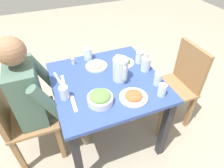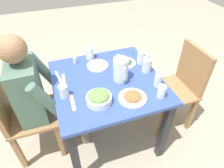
{
  "view_description": "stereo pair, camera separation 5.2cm",
  "coord_description": "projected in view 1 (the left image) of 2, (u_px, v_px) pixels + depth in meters",
  "views": [
    {
      "loc": [
        1.17,
        -0.42,
        1.7
      ],
      "look_at": [
        0.06,
        0.02,
        0.71
      ],
      "focal_mm": 31.42,
      "sensor_mm": 36.0,
      "label": 1
    },
    {
      "loc": [
        1.19,
        -0.37,
        1.7
      ],
      "look_at": [
        0.06,
        0.02,
        0.71
      ],
      "focal_mm": 31.42,
      "sensor_mm": 36.0,
      "label": 2
    }
  ],
  "objects": [
    {
      "name": "water_glass_near_right",
      "position": [
        158.0,
        79.0,
        1.52
      ],
      "size": [
        0.06,
        0.06,
        0.1
      ],
      "primitive_type": "cylinder",
      "color": "silver",
      "rests_on": "dining_table"
    },
    {
      "name": "salt_shaker",
      "position": [
        73.0,
        62.0,
        1.75
      ],
      "size": [
        0.03,
        0.03,
        0.05
      ],
      "color": "white",
      "rests_on": "dining_table"
    },
    {
      "name": "fork_near",
      "position": [
        63.0,
        82.0,
        1.56
      ],
      "size": [
        0.17,
        0.04,
        0.01
      ],
      "primitive_type": "cube",
      "rotation": [
        0.0,
        0.0,
        -0.09
      ],
      "color": "silver",
      "rests_on": "dining_table"
    },
    {
      "name": "water_glass_by_pitcher",
      "position": [
        88.0,
        54.0,
        1.8
      ],
      "size": [
        0.08,
        0.08,
        0.11
      ],
      "primitive_type": "cylinder",
      "color": "silver",
      "rests_on": "dining_table"
    },
    {
      "name": "plate_dolmas",
      "position": [
        124.0,
        62.0,
        1.76
      ],
      "size": [
        0.18,
        0.18,
        0.04
      ],
      "color": "white",
      "rests_on": "dining_table"
    },
    {
      "name": "knife_near",
      "position": [
        58.0,
        79.0,
        1.59
      ],
      "size": [
        0.19,
        0.05,
        0.01
      ],
      "primitive_type": "cube",
      "rotation": [
        0.0,
        0.0,
        0.15
      ],
      "color": "silver",
      "rests_on": "dining_table"
    },
    {
      "name": "chair_near",
      "position": [
        20.0,
        117.0,
        1.58
      ],
      "size": [
        0.4,
        0.4,
        0.87
      ],
      "color": "#997047",
      "rests_on": "ground_plane"
    },
    {
      "name": "dining_table",
      "position": [
        107.0,
        91.0,
        1.67
      ],
      "size": [
        0.86,
        0.86,
        0.71
      ],
      "color": "#334C99",
      "rests_on": "ground_plane"
    },
    {
      "name": "water_glass_far_left",
      "position": [
        162.0,
        90.0,
        1.42
      ],
      "size": [
        0.06,
        0.06,
        0.1
      ],
      "primitive_type": "cylinder",
      "color": "silver",
      "rests_on": "dining_table"
    },
    {
      "name": "plate_rice_curry",
      "position": [
        134.0,
        96.0,
        1.42
      ],
      "size": [
        0.21,
        0.21,
        0.05
      ],
      "color": "white",
      "rests_on": "dining_table"
    },
    {
      "name": "oil_carafe",
      "position": [
        146.0,
        65.0,
        1.66
      ],
      "size": [
        0.08,
        0.08,
        0.16
      ],
      "color": "silver",
      "rests_on": "dining_table"
    },
    {
      "name": "chair_far",
      "position": [
        178.0,
        83.0,
        1.91
      ],
      "size": [
        0.4,
        0.4,
        0.87
      ],
      "color": "#997047",
      "rests_on": "ground_plane"
    },
    {
      "name": "water_glass_center",
      "position": [
        139.0,
        57.0,
        1.75
      ],
      "size": [
        0.07,
        0.07,
        0.11
      ],
      "primitive_type": "cylinder",
      "color": "silver",
      "rests_on": "dining_table"
    },
    {
      "name": "water_pitcher",
      "position": [
        120.0,
        69.0,
        1.54
      ],
      "size": [
        0.16,
        0.12,
        0.19
      ],
      "color": "silver",
      "rests_on": "dining_table"
    },
    {
      "name": "plate_beans",
      "position": [
        96.0,
        65.0,
        1.72
      ],
      "size": [
        0.19,
        0.19,
        0.04
      ],
      "color": "white",
      "rests_on": "dining_table"
    },
    {
      "name": "water_glass_far_right",
      "position": [
        64.0,
        93.0,
        1.4
      ],
      "size": [
        0.07,
        0.07,
        0.1
      ],
      "primitive_type": "cylinder",
      "color": "silver",
      "rests_on": "dining_table"
    },
    {
      "name": "diner_near",
      "position": [
        41.0,
        97.0,
        1.54
      ],
      "size": [
        0.48,
        0.53,
        1.16
      ],
      "color": "#4C6B5B",
      "rests_on": "ground_plane"
    },
    {
      "name": "fork_far",
      "position": [
        74.0,
        104.0,
        1.38
      ],
      "size": [
        0.17,
        0.03,
        0.01
      ],
      "primitive_type": "cube",
      "rotation": [
        0.0,
        0.0,
        -0.03
      ],
      "color": "silver",
      "rests_on": "dining_table"
    },
    {
      "name": "salad_bowl",
      "position": [
        100.0,
        98.0,
        1.37
      ],
      "size": [
        0.18,
        0.18,
        0.09
      ],
      "color": "white",
      "rests_on": "dining_table"
    },
    {
      "name": "ground_plane",
      "position": [
        108.0,
        133.0,
        2.04
      ],
      "size": [
        8.0,
        8.0,
        0.0
      ],
      "primitive_type": "plane",
      "color": "#9E937F"
    }
  ]
}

